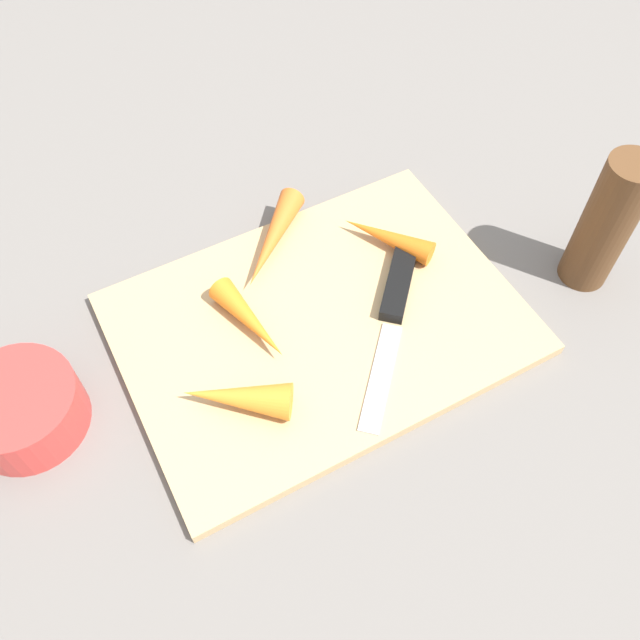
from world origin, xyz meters
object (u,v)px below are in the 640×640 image
Objects in this scene: cutting_board at (320,324)px; knife at (399,296)px; carrot_shortest at (237,397)px; small_bowl at (22,409)px; pepper_grinder at (606,224)px; carrot_long at (250,321)px; carrot_short at (387,237)px; carrot_longest at (276,238)px.

cutting_board is 2.24× the size of knife.
carrot_shortest reaches higher than cutting_board.
small_bowl is (-0.34, 0.05, 0.01)m from knife.
knife is at bearing -10.77° from cutting_board.
small_bowl reaches higher than knife.
small_bowl is 0.70× the size of pepper_grinder.
cutting_board is 0.27m from small_bowl.
carrot_shortest is 0.95× the size of carrot_long.
carrot_short is (0.16, 0.03, -0.00)m from carrot_long.
carrot_shortest reaches higher than carrot_short.
carrot_long is at bearing -2.80° from small_bowl.
carrot_longest is at bearing 29.51° from carrot_short.
carrot_short is at bearing -159.13° from knife.
knife is 1.69× the size of carrot_long.
small_bowl is (-0.20, 0.01, -0.00)m from carrot_long.
carrot_long is 0.95× the size of small_bowl.
carrot_short is at bearing 88.26° from carrot_long.
pepper_grinder is at bearing 63.36° from carrot_long.
carrot_longest is at bearing 129.33° from carrot_long.
carrot_short is (0.10, 0.05, 0.02)m from cutting_board.
cutting_board is at bearing 165.52° from pepper_grinder.
pepper_grinder is at bearing -159.33° from carrot_short.
carrot_longest is 1.26× the size of carrot_long.
carrot_short is at bearing 109.09° from carrot_longest.
carrot_longest is 0.84× the size of pepper_grinder.
small_bowl reaches higher than carrot_shortest.
pepper_grinder is (0.36, -0.02, 0.04)m from carrot_shortest.
carrot_longest is at bearing 146.97° from pepper_grinder.
knife is 1.34× the size of carrot_longest.
cutting_board is 0.07m from carrot_long.
carrot_longest is 1.20× the size of small_bowl.
carrot_shortest reaches higher than carrot_longest.
small_bowl is (-0.26, 0.03, 0.02)m from cutting_board.
carrot_long and carrot_short have the same top height.
cutting_board is 0.10m from carrot_longest.
pepper_grinder is (0.52, -0.10, 0.05)m from small_bowl.
knife is at bearing 63.97° from carrot_long.
small_bowl is at bearing 8.18° from carrot_shortest.
cutting_board is at bearing 58.84° from carrot_long.
small_bowl reaches higher than carrot_long.
carrot_short is at bearing -121.53° from carrot_shortest.
cutting_board is 3.59× the size of small_bowl.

